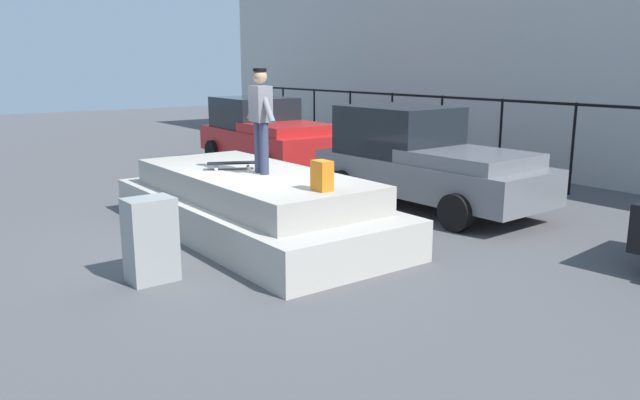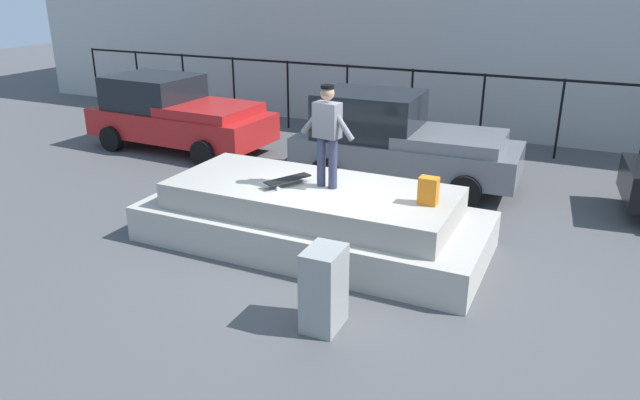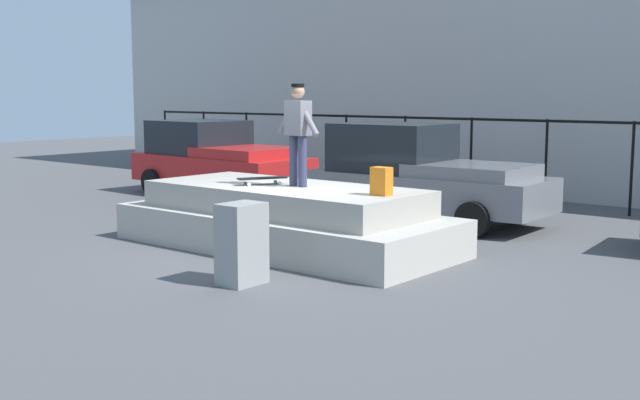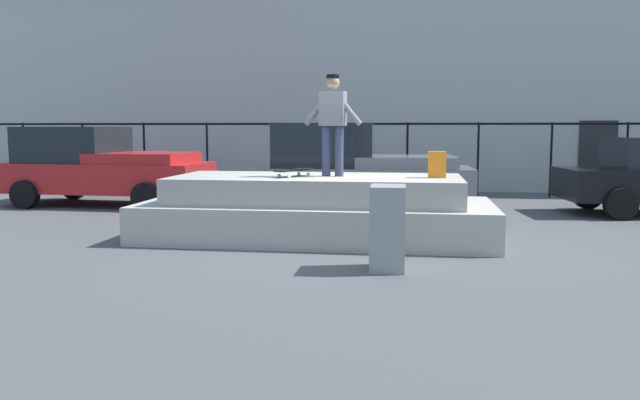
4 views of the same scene
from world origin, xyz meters
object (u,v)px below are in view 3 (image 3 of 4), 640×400
object	(u,v)px
skateboarder	(298,128)
car_red_pickup_near	(216,159)
utility_box	(242,244)
skateboard	(262,179)
backpack	(381,181)
car_grey_pickup_mid	(419,174)

from	to	relation	value
skateboarder	car_red_pickup_near	bearing A→B (deg)	147.79
car_red_pickup_near	utility_box	xyz separation A→B (m)	(6.97, -6.03, -0.37)
utility_box	skateboard	bearing A→B (deg)	126.70
backpack	car_red_pickup_near	bearing A→B (deg)	-26.02
skateboarder	skateboard	xyz separation A→B (m)	(-0.61, -0.20, -0.84)
skateboard	car_red_pickup_near	xyz separation A→B (m)	(-5.37, 3.97, -0.21)
skateboarder	utility_box	distance (m)	2.85
car_red_pickup_near	car_grey_pickup_mid	bearing A→B (deg)	-1.80
car_grey_pickup_mid	utility_box	distance (m)	5.94
skateboarder	car_red_pickup_near	xyz separation A→B (m)	(-5.98, 3.77, -1.06)
skateboarder	utility_box	world-z (taller)	skateboarder
skateboarder	car_red_pickup_near	distance (m)	7.15
skateboarder	skateboard	world-z (taller)	skateboarder
car_red_pickup_near	utility_box	world-z (taller)	car_red_pickup_near
skateboard	utility_box	distance (m)	2.67
car_grey_pickup_mid	utility_box	world-z (taller)	car_grey_pickup_mid
car_red_pickup_near	skateboard	bearing A→B (deg)	-36.44
skateboard	skateboarder	bearing A→B (deg)	18.20
car_red_pickup_near	car_grey_pickup_mid	xyz separation A→B (m)	(5.99, -0.19, 0.02)
car_grey_pickup_mid	backpack	bearing A→B (deg)	-65.37
backpack	car_red_pickup_near	size ratio (longest dim) A/B	0.09
backpack	car_red_pickup_near	xyz separation A→B (m)	(-7.66, 3.83, -0.32)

